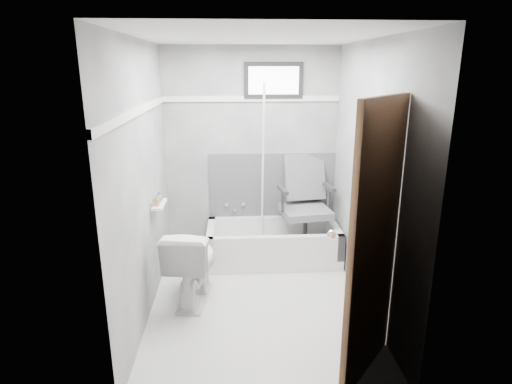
{
  "coord_description": "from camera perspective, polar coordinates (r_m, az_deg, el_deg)",
  "views": [
    {
      "loc": [
        -0.23,
        -3.62,
        2.17
      ],
      "look_at": [
        0.0,
        0.35,
        1.0
      ],
      "focal_mm": 30.0,
      "sensor_mm": 36.0,
      "label": 1
    }
  ],
  "objects": [
    {
      "name": "office_chair",
      "position": [
        4.9,
        6.65,
        -1.67
      ],
      "size": [
        0.7,
        0.7,
        1.08
      ],
      "primitive_type": null,
      "rotation": [
        0.0,
        0.0,
        0.14
      ],
      "color": "slate",
      "rests_on": "bathtub"
    },
    {
      "name": "faucet",
      "position": [
        5.15,
        -2.82,
        -1.95
      ],
      "size": [
        0.26,
        0.1,
        0.16
      ],
      "primitive_type": null,
      "color": "silver",
      "rests_on": "wall_back"
    },
    {
      "name": "wall_right",
      "position": [
        3.94,
        14.98,
        1.59
      ],
      "size": [
        0.02,
        2.6,
        2.4
      ],
      "primitive_type": "cube",
      "color": "slate",
      "rests_on": "floor"
    },
    {
      "name": "shelf",
      "position": [
        4.2,
        -12.76,
        -1.63
      ],
      "size": [
        0.1,
        0.32,
        0.02
      ],
      "primitive_type": "cube",
      "color": "white",
      "rests_on": "wall_left"
    },
    {
      "name": "pole",
      "position": [
        4.82,
        0.92,
        2.97
      ],
      "size": [
        0.02,
        0.32,
        1.93
      ],
      "primitive_type": "cylinder",
      "rotation": [
        0.15,
        0.0,
        0.0
      ],
      "color": "white",
      "rests_on": "bathtub"
    },
    {
      "name": "wall_front",
      "position": [
        2.52,
        2.19,
        -6.22
      ],
      "size": [
        2.0,
        0.02,
        2.4
      ],
      "primitive_type": "cube",
      "color": "slate",
      "rests_on": "floor"
    },
    {
      "name": "backerboard",
      "position": [
        5.12,
        2.18,
        0.87
      ],
      "size": [
        1.5,
        0.02,
        0.78
      ],
      "primitive_type": "cube",
      "color": "#4C4C4F",
      "rests_on": "wall_back"
    },
    {
      "name": "wall_left",
      "position": [
        3.82,
        -14.82,
        1.15
      ],
      "size": [
        0.02,
        2.6,
        2.4
      ],
      "primitive_type": "cube",
      "color": "slate",
      "rests_on": "floor"
    },
    {
      "name": "soap_bottle_b",
      "position": [
        4.24,
        -12.82,
        -0.61
      ],
      "size": [
        0.1,
        0.1,
        0.09
      ],
      "primitive_type": "imported",
      "rotation": [
        0.0,
        0.0,
        0.75
      ],
      "color": "slate",
      "rests_on": "shelf"
    },
    {
      "name": "floor",
      "position": [
        4.23,
        0.28,
        -14.5
      ],
      "size": [
        2.6,
        2.6,
        0.0
      ],
      "primitive_type": "plane",
      "color": "silver",
      "rests_on": "ground"
    },
    {
      "name": "window",
      "position": [
        4.93,
        2.35,
        14.65
      ],
      "size": [
        0.66,
        0.04,
        0.4
      ],
      "primitive_type": null,
      "color": "black",
      "rests_on": "wall_back"
    },
    {
      "name": "bathtub",
      "position": [
        4.97,
        2.27,
        -6.82
      ],
      "size": [
        1.5,
        0.7,
        0.42
      ],
      "primitive_type": null,
      "color": "silver",
      "rests_on": "floor"
    },
    {
      "name": "wall_back",
      "position": [
        5.02,
        -0.63,
        5.26
      ],
      "size": [
        2.0,
        0.02,
        2.4
      ],
      "primitive_type": "cube",
      "color": "slate",
      "rests_on": "floor"
    },
    {
      "name": "door",
      "position": [
        2.88,
        22.14,
        -8.86
      ],
      "size": [
        0.78,
        0.78,
        2.0
      ],
      "primitive_type": null,
      "color": "brown",
      "rests_on": "floor"
    },
    {
      "name": "soap_bottle_a",
      "position": [
        4.1,
        -13.13,
        -1.1
      ],
      "size": [
        0.06,
        0.06,
        0.11
      ],
      "primitive_type": "imported",
      "rotation": [
        0.0,
        0.0,
        -0.24
      ],
      "color": "#A48952",
      "rests_on": "shelf"
    },
    {
      "name": "trim_back",
      "position": [
        4.92,
        -0.65,
        12.33
      ],
      "size": [
        2.0,
        0.02,
        0.06
      ],
      "primitive_type": "cube",
      "color": "white",
      "rests_on": "wall_back"
    },
    {
      "name": "toilet",
      "position": [
        4.15,
        -8.49,
        -9.43
      ],
      "size": [
        0.53,
        0.81,
        0.74
      ],
      "primitive_type": "imported",
      "rotation": [
        0.0,
        0.0,
        3.0
      ],
      "color": "white",
      "rests_on": "floor"
    },
    {
      "name": "ceiling",
      "position": [
        3.63,
        0.34,
        20.03
      ],
      "size": [
        2.6,
        2.6,
        0.0
      ],
      "primitive_type": "plane",
      "rotation": [
        3.14,
        0.0,
        0.0
      ],
      "color": "silver",
      "rests_on": "floor"
    },
    {
      "name": "trim_left",
      "position": [
        3.71,
        -15.33,
        10.42
      ],
      "size": [
        0.02,
        2.6,
        0.06
      ],
      "primitive_type": "cube",
      "color": "white",
      "rests_on": "wall_left"
    }
  ]
}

